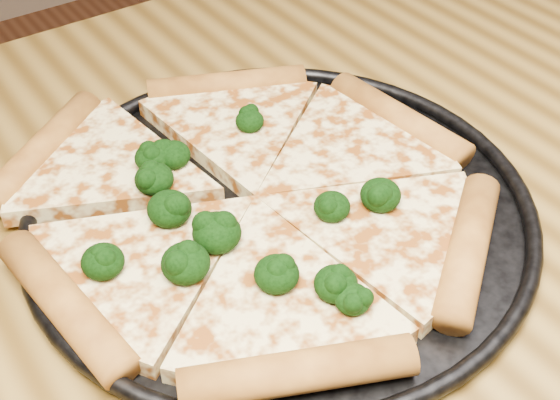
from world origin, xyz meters
TOP-DOWN VIEW (x-y plane):
  - pizza_pan at (0.10, 0.07)m, footprint 0.39×0.39m
  - pizza at (0.09, 0.08)m, footprint 0.36×0.39m
  - broccoli_florets at (0.05, 0.06)m, footprint 0.23×0.23m

SIDE VIEW (x-z plane):
  - pizza_pan at x=0.10m, z-range 0.75..0.77m
  - pizza at x=0.09m, z-range 0.75..0.78m
  - broccoli_florets at x=0.05m, z-range 0.77..0.79m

